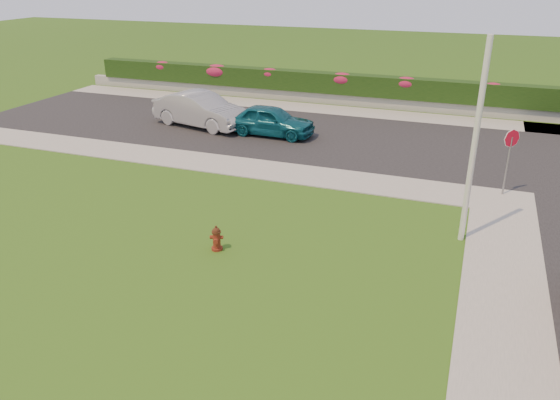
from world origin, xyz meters
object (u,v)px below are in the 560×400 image
at_px(sedan_teal, 271,120).
at_px(sedan_silver, 201,110).
at_px(fire_hydrant, 217,239).
at_px(utility_pole, 474,145).
at_px(stop_sign, 510,147).

xyz_separation_m(sedan_teal, sedan_silver, (-3.70, 0.24, 0.12)).
distance_m(fire_hydrant, sedan_silver, 12.62).
xyz_separation_m(utility_pole, stop_sign, (1.12, 3.90, -1.12)).
xyz_separation_m(fire_hydrant, utility_pole, (6.24, 2.98, 2.48)).
distance_m(sedan_teal, stop_sign, 10.69).
height_order(fire_hydrant, sedan_teal, sedan_teal).
bearing_deg(utility_pole, fire_hydrant, -154.48).
bearing_deg(sedan_silver, stop_sign, -93.16).
relative_size(sedan_teal, stop_sign, 1.73).
relative_size(utility_pole, stop_sign, 2.43).
bearing_deg(utility_pole, sedan_silver, 147.52).
bearing_deg(utility_pole, stop_sign, 73.93).
bearing_deg(sedan_teal, utility_pole, -129.41).
bearing_deg(stop_sign, sedan_teal, 140.64).
bearing_deg(fire_hydrant, sedan_teal, 86.11).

